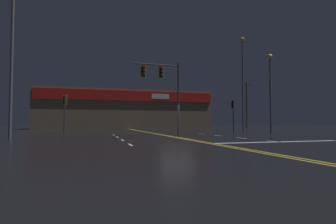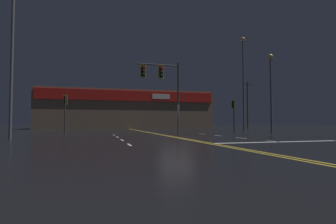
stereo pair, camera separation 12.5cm
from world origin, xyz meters
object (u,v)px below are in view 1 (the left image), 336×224
(traffic_signal_corner_northwest, at_px, (65,105))
(streetlight_far_left, at_px, (270,82))
(traffic_signal_corner_northeast, at_px, (233,108))
(traffic_signal_median, at_px, (161,80))
(streetlight_near_right, at_px, (12,41))
(streetlight_far_right, at_px, (243,73))

(traffic_signal_corner_northwest, bearing_deg, streetlight_far_left, -10.17)
(traffic_signal_corner_northeast, bearing_deg, streetlight_far_left, -39.66)
(traffic_signal_corner_northwest, relative_size, streetlight_far_left, 0.45)
(traffic_signal_median, bearing_deg, streetlight_near_right, 173.76)
(streetlight_far_left, distance_m, streetlight_far_right, 5.89)
(traffic_signal_corner_northeast, distance_m, streetlight_far_left, 5.01)
(streetlight_near_right, bearing_deg, streetlight_far_left, 10.09)
(traffic_signal_median, distance_m, traffic_signal_corner_northeast, 13.57)
(streetlight_near_right, relative_size, streetlight_far_right, 0.87)
(streetlight_near_right, bearing_deg, traffic_signal_corner_northeast, 18.18)
(traffic_signal_corner_northwest, xyz_separation_m, traffic_signal_corner_northeast, (18.53, -1.27, -0.13))
(traffic_signal_median, height_order, streetlight_far_right, streetlight_far_right)
(streetlight_near_right, xyz_separation_m, streetlight_far_right, (24.38, 9.88, 0.83))
(streetlight_near_right, bearing_deg, streetlight_far_right, 22.06)
(traffic_signal_corner_northwest, xyz_separation_m, streetlight_near_right, (-2.69, -8.23, 3.90))
(streetlight_far_left, bearing_deg, traffic_signal_corner_northeast, 140.34)
(traffic_signal_median, height_order, traffic_signal_corner_northeast, traffic_signal_median)
(traffic_signal_corner_northwest, relative_size, streetlight_far_right, 0.32)
(traffic_signal_median, relative_size, traffic_signal_corner_northeast, 1.52)
(traffic_signal_median, xyz_separation_m, streetlight_near_right, (-10.44, 1.14, 2.44))
(traffic_signal_corner_northwest, height_order, traffic_signal_corner_northeast, traffic_signal_corner_northwest)
(traffic_signal_median, xyz_separation_m, streetlight_far_left, (13.94, 5.48, 1.28))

